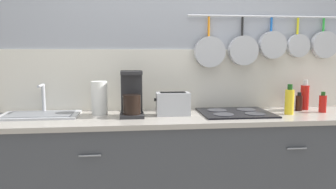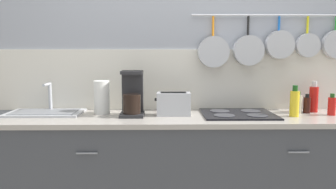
{
  "view_description": "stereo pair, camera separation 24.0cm",
  "coord_description": "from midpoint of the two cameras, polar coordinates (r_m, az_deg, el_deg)",
  "views": [
    {
      "loc": [
        -0.44,
        -2.36,
        1.36
      ],
      "look_at": [
        -0.16,
        0.0,
        1.07
      ],
      "focal_mm": 35.0,
      "sensor_mm": 36.0,
      "label": 1
    },
    {
      "loc": [
        -0.2,
        -2.38,
        1.36
      ],
      "look_at": [
        -0.16,
        0.0,
        1.07
      ],
      "focal_mm": 35.0,
      "sensor_mm": 36.0,
      "label": 2
    }
  ],
  "objects": [
    {
      "name": "sink_basin",
      "position": [
        2.64,
        -18.16,
        -2.85
      ],
      "size": [
        0.56,
        0.33,
        0.23
      ],
      "color": "#B7BABF",
      "rests_on": "countertop"
    },
    {
      "name": "cooktop",
      "position": [
        2.55,
        14.73,
        -3.3
      ],
      "size": [
        0.54,
        0.46,
        0.01
      ],
      "color": "black",
      "rests_on": "countertop"
    },
    {
      "name": "countertop",
      "position": [
        2.44,
        6.66,
        -4.18
      ],
      "size": [
        2.85,
        0.59,
        0.03
      ],
      "color": "#A59E93",
      "rests_on": "cabinet_base"
    },
    {
      "name": "bottle_sesame_oil",
      "position": [
        2.79,
        28.88,
        -1.74
      ],
      "size": [
        0.06,
        0.06,
        0.16
      ],
      "color": "red",
      "rests_on": "countertop"
    },
    {
      "name": "wall_back",
      "position": [
        2.72,
        6.02,
        5.1
      ],
      "size": [
        7.2,
        0.15,
        2.6
      ],
      "color": "#999EA8",
      "rests_on": "ground_plane"
    },
    {
      "name": "bottle_dish_soap",
      "position": [
        2.61,
        23.67,
        -1.36
      ],
      "size": [
        0.07,
        0.07,
        0.23
      ],
      "color": "yellow",
      "rests_on": "countertop"
    },
    {
      "name": "paper_towel_roll",
      "position": [
        2.53,
        -8.82,
        -0.49
      ],
      "size": [
        0.12,
        0.12,
        0.25
      ],
      "color": "white",
      "rests_on": "countertop"
    },
    {
      "name": "bottle_hot_sauce",
      "position": [
        2.87,
        26.26,
        -0.63
      ],
      "size": [
        0.07,
        0.07,
        0.24
      ],
      "color": "red",
      "rests_on": "countertop"
    },
    {
      "name": "bottle_vinegar",
      "position": [
        2.77,
        23.96,
        -1.47
      ],
      "size": [
        0.07,
        0.07,
        0.17
      ],
      "color": "#BFB799",
      "rests_on": "countertop"
    },
    {
      "name": "toaster",
      "position": [
        2.44,
        3.76,
        -1.66
      ],
      "size": [
        0.27,
        0.13,
        0.17
      ],
      "color": "#B7BABF",
      "rests_on": "countertop"
    },
    {
      "name": "coffee_maker",
      "position": [
        2.43,
        -3.44,
        -0.44
      ],
      "size": [
        0.17,
        0.21,
        0.33
      ],
      "color": "#262628",
      "rests_on": "countertop"
    },
    {
      "name": "bottle_cooking_wine",
      "position": [
        2.8,
        25.33,
        -1.62
      ],
      "size": [
        0.05,
        0.05,
        0.15
      ],
      "color": "#33140F",
      "rests_on": "countertop"
    },
    {
      "name": "cabinet_base",
      "position": [
        2.57,
        6.51,
        -14.22
      ],
      "size": [
        2.81,
        0.56,
        0.88
      ],
      "color": "#3F4247",
      "rests_on": "ground_plane"
    }
  ]
}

